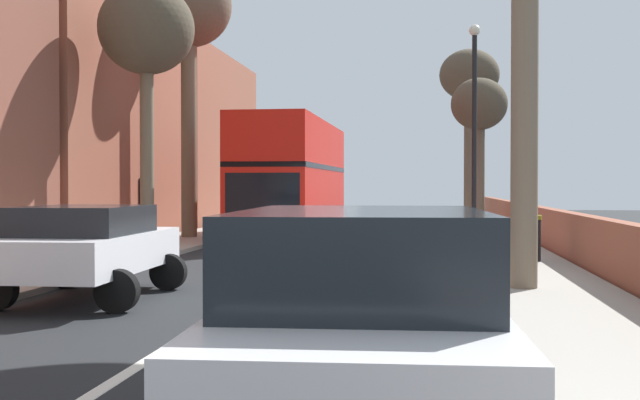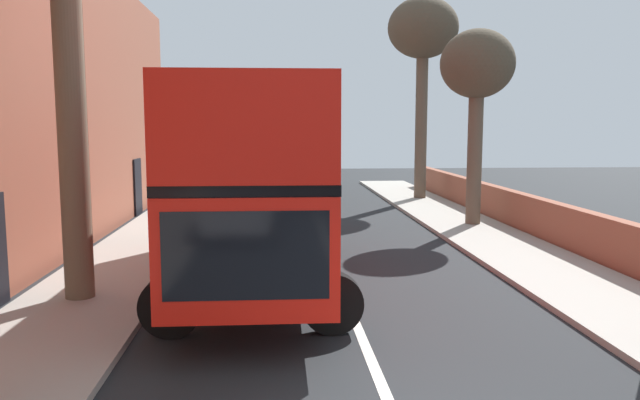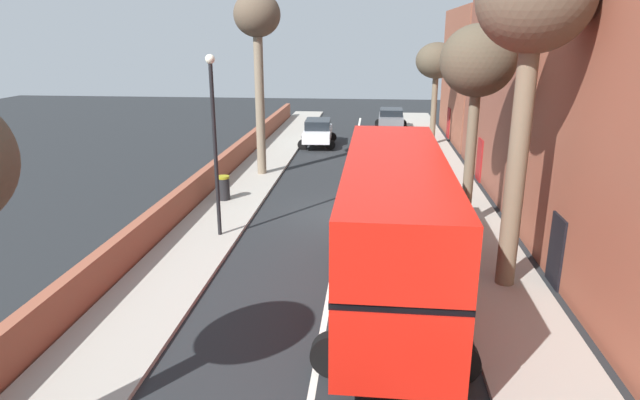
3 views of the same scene
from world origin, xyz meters
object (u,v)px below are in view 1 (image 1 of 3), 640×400
at_px(parked_car_white_right_3, 363,316).
at_px(street_tree_right_5, 479,109).
at_px(parked_car_white_left_0, 88,245).
at_px(street_tree_left_0, 189,16).
at_px(street_tree_right_3, 469,80).
at_px(litter_bin_right, 529,238).
at_px(parked_car_white_left_2, 311,205).
at_px(street_tree_left_4, 146,34).
at_px(double_decker_bus, 293,171).
at_px(lamppost_right, 474,117).

relative_size(parked_car_white_right_3, street_tree_right_5, 0.72).
bearing_deg(parked_car_white_left_0, street_tree_left_0, 100.43).
height_order(street_tree_left_0, street_tree_right_3, street_tree_left_0).
height_order(parked_car_white_left_0, litter_bin_right, parked_car_white_left_0).
height_order(parked_car_white_left_2, street_tree_left_4, street_tree_left_4).
bearing_deg(parked_car_white_left_2, double_decker_bus, -85.35).
distance_m(parked_car_white_left_2, lamppost_right, 16.12).
height_order(parked_car_white_left_0, lamppost_right, lamppost_right).
relative_size(parked_car_white_left_0, street_tree_left_4, 0.57).
bearing_deg(double_decker_bus, street_tree_right_5, 43.92).
bearing_deg(double_decker_bus, lamppost_right, -36.65).
distance_m(street_tree_right_3, street_tree_right_5, 7.64).
bearing_deg(street_tree_right_3, double_decker_bus, -116.16).
height_order(street_tree_right_3, street_tree_left_4, street_tree_right_3).
relative_size(double_decker_bus, street_tree_left_4, 1.38).
bearing_deg(street_tree_right_3, street_tree_left_4, -115.79).
bearing_deg(street_tree_right_3, litter_bin_right, -89.61).
bearing_deg(litter_bin_right, parked_car_white_right_3, -102.01).
bearing_deg(parked_car_white_left_0, parked_car_white_right_3, -53.39).
height_order(street_tree_left_4, lamppost_right, street_tree_left_4).
relative_size(parked_car_white_left_0, street_tree_right_5, 0.67).
xyz_separation_m(lamppost_right, litter_bin_right, (1.00, -4.26, -3.15)).
bearing_deg(street_tree_right_5, parked_car_white_left_0, -109.40).
height_order(double_decker_bus, street_tree_right_5, street_tree_right_5).
relative_size(street_tree_left_4, street_tree_right_5, 1.16).
bearing_deg(street_tree_right_3, parked_car_white_right_3, -94.22).
relative_size(parked_car_white_left_2, litter_bin_right, 4.14).
bearing_deg(street_tree_left_4, double_decker_bus, 65.03).
distance_m(parked_car_white_left_0, street_tree_left_4, 10.37).
height_order(parked_car_white_left_2, street_tree_right_3, street_tree_right_3).
relative_size(street_tree_right_3, street_tree_right_5, 1.39).
xyz_separation_m(double_decker_bus, parked_car_white_right_3, (4.20, -21.88, -1.39)).
bearing_deg(parked_car_white_left_2, parked_car_white_left_0, -89.99).
relative_size(street_tree_right_3, lamppost_right, 1.38).
distance_m(street_tree_left_0, street_tree_right_3, 18.38).
bearing_deg(parked_car_white_left_2, street_tree_right_3, 28.01).
bearing_deg(parked_car_white_left_2, lamppost_right, -64.60).
bearing_deg(lamppost_right, street_tree_right_3, 87.37).
bearing_deg(parked_car_white_right_3, street_tree_right_5, 84.66).
distance_m(street_tree_right_5, litter_bin_right, 15.96).
bearing_deg(litter_bin_right, parked_car_white_left_0, -140.55).
bearing_deg(parked_car_white_left_2, litter_bin_right, -67.23).
height_order(street_tree_right_3, street_tree_right_5, street_tree_right_3).
relative_size(street_tree_left_4, litter_bin_right, 6.89).
xyz_separation_m(parked_car_white_left_0, parked_car_white_right_3, (5.00, -6.73, 0.07)).
xyz_separation_m(double_decker_bus, street_tree_left_4, (-2.98, -6.41, 3.68)).
height_order(parked_car_white_right_3, street_tree_right_5, street_tree_right_5).
bearing_deg(parked_car_white_left_0, street_tree_right_5, 70.60).
relative_size(double_decker_bus, parked_car_white_right_3, 2.24).
distance_m(street_tree_left_0, lamppost_right, 10.54).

